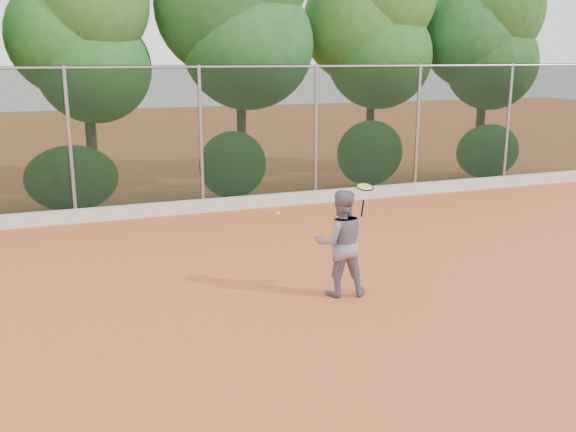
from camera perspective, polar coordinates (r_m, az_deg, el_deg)
name	(u,v)px	position (r m, az deg, el deg)	size (l,w,h in m)	color
ground	(312,313)	(9.60, 2.11, -8.63)	(80.00, 80.00, 0.00)	#CC6330
concrete_curb	(205,206)	(15.78, -7.39, 0.92)	(24.00, 0.20, 0.30)	silver
tennis_player	(341,243)	(10.09, 4.70, -2.40)	(0.83, 0.64, 1.70)	slate
chainlink_fence	(201,135)	(15.66, -7.74, 7.16)	(24.09, 0.09, 3.50)	black
foliage_backdrop	(159,28)	(17.41, -11.37, 16.08)	(23.70, 3.63, 7.55)	#4A351C
tennis_racket	(365,189)	(9.92, 6.83, 2.36)	(0.30, 0.30, 0.54)	black
tennis_ball_in_flight	(278,213)	(9.96, -0.89, 0.24)	(0.07, 0.07, 0.07)	yellow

